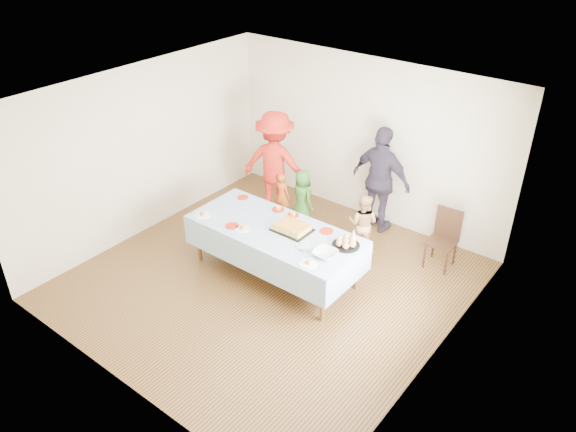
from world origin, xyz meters
name	(u,v)px	position (x,y,z in m)	size (l,w,h in m)	color
ground	(269,281)	(0.00, 0.00, 0.00)	(5.00, 5.00, 0.00)	#412712
room_walls	(270,170)	(0.05, 0.00, 1.77)	(5.04, 5.04, 2.72)	beige
party_table	(275,232)	(-0.04, 0.18, 0.72)	(2.50, 1.10, 0.78)	brown
birthday_cake	(292,228)	(0.19, 0.29, 0.82)	(0.52, 0.40, 0.09)	black
rolls_tray	(346,243)	(0.98, 0.42, 0.83)	(0.37, 0.37, 0.11)	black
punch_bowl	(325,254)	(0.91, 0.06, 0.82)	(0.31, 0.31, 0.08)	silver
party_hat	(353,234)	(0.96, 0.64, 0.86)	(0.09, 0.09, 0.15)	silver
fork_pile	(302,247)	(0.57, 0.01, 0.81)	(0.24, 0.18, 0.07)	white
plate_red_far_a	(243,197)	(-0.98, 0.57, 0.79)	(0.17, 0.17, 0.01)	red
plate_red_far_b	(278,210)	(-0.32, 0.61, 0.79)	(0.19, 0.19, 0.01)	red
plate_red_far_c	(293,215)	(-0.05, 0.62, 0.79)	(0.18, 0.18, 0.01)	red
plate_red_far_d	(327,231)	(0.58, 0.56, 0.79)	(0.19, 0.19, 0.01)	red
plate_red_near	(232,226)	(-0.54, -0.14, 0.79)	(0.19, 0.19, 0.01)	red
plate_white_left	(203,215)	(-1.08, -0.19, 0.79)	(0.22, 0.22, 0.01)	white
plate_white_mid	(242,229)	(-0.38, -0.12, 0.79)	(0.21, 0.21, 0.01)	white
plate_white_right	(308,264)	(0.83, -0.22, 0.79)	(0.24, 0.24, 0.01)	white
dining_chair	(444,235)	(1.75, 1.91, 0.50)	(0.41, 0.41, 0.90)	black
toddler_left	(282,195)	(-0.98, 1.53, 0.41)	(0.30, 0.20, 0.82)	#D3561A
toddler_mid	(302,197)	(-0.60, 1.60, 0.47)	(0.46, 0.30, 0.95)	#336D24
toddler_right	(363,223)	(0.63, 1.48, 0.48)	(0.47, 0.37, 0.96)	tan
adult_left	(275,163)	(-1.20, 1.63, 0.90)	(1.17, 0.67, 1.80)	red
adult_right	(381,180)	(0.49, 2.20, 0.89)	(1.04, 0.43, 1.77)	#342C3C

